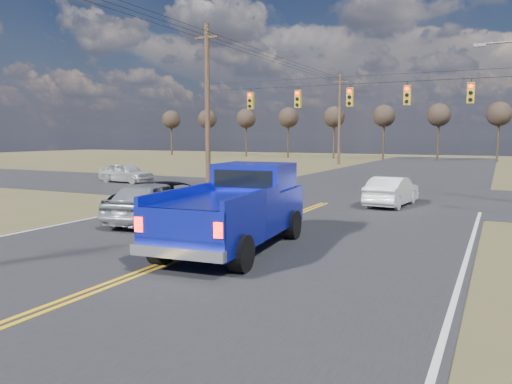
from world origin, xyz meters
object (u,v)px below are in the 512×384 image
at_px(dgrey_car_queue, 259,181).
at_px(black_suv, 173,199).
at_px(cross_car_west, 126,173).
at_px(white_car_queue, 392,191).
at_px(silver_suv, 152,201).
at_px(pickup_truck, 236,209).

bearing_deg(dgrey_car_queue, black_suv, 92.36).
relative_size(dgrey_car_queue, cross_car_west, 1.29).
relative_size(black_suv, white_car_queue, 1.26).
xyz_separation_m(silver_suv, black_suv, (-0.00, 1.35, -0.07)).
relative_size(black_suv, cross_car_west, 1.27).
xyz_separation_m(pickup_truck, silver_suv, (-4.89, 2.42, -0.36)).
bearing_deg(black_suv, dgrey_car_queue, -82.36).
bearing_deg(white_car_queue, dgrey_car_queue, -1.92).
bearing_deg(silver_suv, white_car_queue, -139.45).
xyz_separation_m(dgrey_car_queue, cross_car_west, (-11.51, 2.62, -0.07)).
relative_size(white_car_queue, cross_car_west, 1.01).
distance_m(silver_suv, cross_car_west, 16.72).
relative_size(silver_suv, white_car_queue, 1.13).
bearing_deg(pickup_truck, white_car_queue, 73.15).
xyz_separation_m(silver_suv, white_car_queue, (7.14, 8.46, -0.12)).
xyz_separation_m(black_suv, cross_car_west, (-11.61, 10.68, -0.03)).
distance_m(pickup_truck, black_suv, 6.20).
height_order(dgrey_car_queue, cross_car_west, dgrey_car_queue).
bearing_deg(black_suv, white_car_queue, -128.22).
xyz_separation_m(black_suv, white_car_queue, (7.15, 7.11, -0.04)).
bearing_deg(dgrey_car_queue, pickup_truck, 114.55).
distance_m(white_car_queue, dgrey_car_queue, 7.31).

